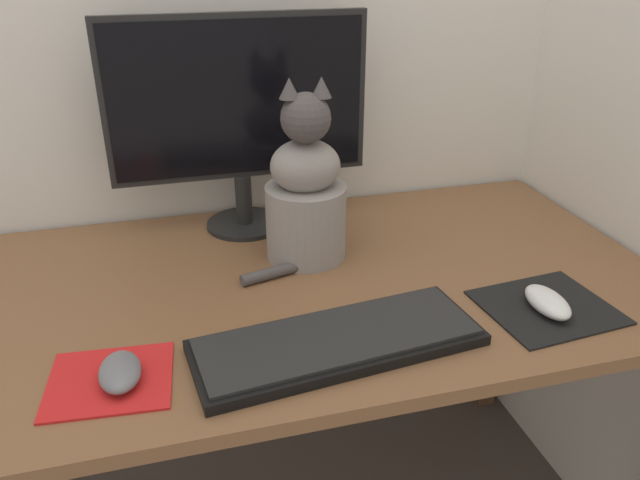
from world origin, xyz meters
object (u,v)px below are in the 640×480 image
(monitor, at_px, (239,111))
(keyboard, at_px, (338,341))
(cat, at_px, (305,194))
(computer_mouse_left, at_px, (120,372))
(computer_mouse_right, at_px, (548,302))

(monitor, height_order, keyboard, monitor)
(keyboard, xyz_separation_m, cat, (0.03, 0.32, 0.12))
(monitor, relative_size, keyboard, 1.14)
(computer_mouse_left, bearing_deg, computer_mouse_right, 0.21)
(computer_mouse_left, bearing_deg, monitor, 62.08)
(monitor, relative_size, cat, 1.49)
(keyboard, xyz_separation_m, computer_mouse_left, (-0.33, 0.00, 0.01))
(computer_mouse_left, height_order, computer_mouse_right, computer_mouse_right)
(keyboard, height_order, computer_mouse_left, computer_mouse_left)
(monitor, distance_m, keyboard, 0.56)
(monitor, distance_m, computer_mouse_right, 0.70)
(keyboard, height_order, cat, cat)
(keyboard, bearing_deg, cat, 78.77)
(computer_mouse_left, relative_size, cat, 0.27)
(computer_mouse_right, bearing_deg, cat, 138.20)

